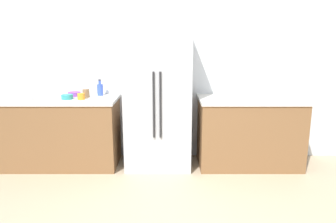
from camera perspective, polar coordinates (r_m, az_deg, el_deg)
The scene contains 11 objects.
kitchen_back_panel at distance 4.43m, azimuth 1.12°, elevation 8.68°, with size 5.14×0.10×2.66m, color silver.
counter_left at distance 4.45m, azimuth -19.06°, elevation -3.47°, with size 1.60×0.68×0.91m.
counter_right at distance 4.34m, azimuth 14.46°, elevation -3.57°, with size 1.34×0.68×0.91m.
refrigerator at distance 4.10m, azimuth -1.68°, elevation 2.08°, with size 0.84×0.66×1.77m.
toaster at distance 4.38m, azimuth 18.07°, elevation 3.54°, with size 0.23×0.17×0.16m, color silver.
bottle_a at distance 4.37m, azimuth -11.96°, elevation 3.93°, with size 0.08×0.08×0.22m.
cup_a at distance 4.28m, azimuth -14.36°, elevation 3.19°, with size 0.09×0.09×0.11m, color brown.
cup_b at distance 4.14m, azimuth -15.19°, elevation 2.63°, with size 0.09×0.09×0.08m, color orange.
bowl_a at distance 4.22m, azimuth -17.51°, elevation 2.53°, with size 0.15×0.15×0.06m, color teal.
bowl_b at distance 4.43m, azimuth -16.34°, elevation 3.05°, with size 0.17×0.17×0.06m, color purple.
bowl_c at distance 4.35m, azimuth -23.91°, elevation 2.33°, with size 0.15×0.15×0.06m, color white.
Camera 1 is at (-0.07, -2.51, 1.66)m, focal length 33.95 mm.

